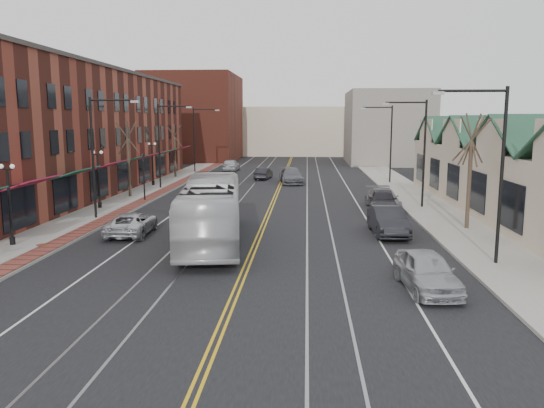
# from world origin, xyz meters

# --- Properties ---
(ground) EXTENTS (160.00, 160.00, 0.00)m
(ground) POSITION_xyz_m (0.00, 0.00, 0.00)
(ground) COLOR black
(ground) RESTS_ON ground
(sidewalk_left) EXTENTS (4.00, 120.00, 0.15)m
(sidewalk_left) POSITION_xyz_m (-12.00, 20.00, 0.07)
(sidewalk_left) COLOR gray
(sidewalk_left) RESTS_ON ground
(sidewalk_right) EXTENTS (4.00, 120.00, 0.15)m
(sidewalk_right) POSITION_xyz_m (12.00, 20.00, 0.07)
(sidewalk_right) COLOR gray
(sidewalk_right) RESTS_ON ground
(building_left) EXTENTS (10.00, 50.00, 11.00)m
(building_left) POSITION_xyz_m (-19.00, 27.00, 5.50)
(building_left) COLOR maroon
(building_left) RESTS_ON ground
(building_right) EXTENTS (8.00, 36.00, 4.60)m
(building_right) POSITION_xyz_m (18.00, 20.00, 2.30)
(building_right) COLOR beige
(building_right) RESTS_ON ground
(backdrop_left) EXTENTS (14.00, 18.00, 14.00)m
(backdrop_left) POSITION_xyz_m (-16.00, 70.00, 7.00)
(backdrop_left) COLOR maroon
(backdrop_left) RESTS_ON ground
(backdrop_mid) EXTENTS (22.00, 14.00, 9.00)m
(backdrop_mid) POSITION_xyz_m (0.00, 85.00, 4.50)
(backdrop_mid) COLOR beige
(backdrop_mid) RESTS_ON ground
(backdrop_right) EXTENTS (12.00, 16.00, 11.00)m
(backdrop_right) POSITION_xyz_m (15.00, 65.00, 5.50)
(backdrop_right) COLOR slate
(backdrop_right) RESTS_ON ground
(streetlight_l_1) EXTENTS (3.33, 0.25, 8.00)m
(streetlight_l_1) POSITION_xyz_m (-11.05, 16.00, 5.03)
(streetlight_l_1) COLOR black
(streetlight_l_1) RESTS_ON sidewalk_left
(streetlight_l_2) EXTENTS (3.33, 0.25, 8.00)m
(streetlight_l_2) POSITION_xyz_m (-11.05, 32.00, 5.03)
(streetlight_l_2) COLOR black
(streetlight_l_2) RESTS_ON sidewalk_left
(streetlight_l_3) EXTENTS (3.33, 0.25, 8.00)m
(streetlight_l_3) POSITION_xyz_m (-11.05, 48.00, 5.03)
(streetlight_l_3) COLOR black
(streetlight_l_3) RESTS_ON sidewalk_left
(streetlight_r_0) EXTENTS (3.33, 0.25, 8.00)m
(streetlight_r_0) POSITION_xyz_m (11.05, 6.00, 5.03)
(streetlight_r_0) COLOR black
(streetlight_r_0) RESTS_ON sidewalk_right
(streetlight_r_1) EXTENTS (3.33, 0.25, 8.00)m
(streetlight_r_1) POSITION_xyz_m (11.05, 22.00, 5.03)
(streetlight_r_1) COLOR black
(streetlight_r_1) RESTS_ON sidewalk_right
(streetlight_r_2) EXTENTS (3.33, 0.25, 8.00)m
(streetlight_r_2) POSITION_xyz_m (11.05, 38.00, 5.03)
(streetlight_r_2) COLOR black
(streetlight_r_2) RESTS_ON sidewalk_right
(lamppost_l_1) EXTENTS (0.84, 0.28, 4.27)m
(lamppost_l_1) POSITION_xyz_m (-12.80, 8.00, 2.20)
(lamppost_l_1) COLOR black
(lamppost_l_1) RESTS_ON sidewalk_left
(lamppost_l_2) EXTENTS (0.84, 0.28, 4.27)m
(lamppost_l_2) POSITION_xyz_m (-12.80, 20.00, 2.20)
(lamppost_l_2) COLOR black
(lamppost_l_2) RESTS_ON sidewalk_left
(lamppost_l_3) EXTENTS (0.84, 0.28, 4.27)m
(lamppost_l_3) POSITION_xyz_m (-12.80, 34.00, 2.20)
(lamppost_l_3) COLOR black
(lamppost_l_3) RESTS_ON sidewalk_left
(tree_left_near) EXTENTS (1.78, 1.37, 6.48)m
(tree_left_near) POSITION_xyz_m (-12.50, 26.00, 3.51)
(tree_left_near) COLOR #382B21
(tree_left_near) RESTS_ON sidewalk_left
(tree_left_far) EXTENTS (1.66, 1.28, 6.02)m
(tree_left_far) POSITION_xyz_m (-12.50, 42.00, 3.28)
(tree_left_far) COLOR #382B21
(tree_left_far) RESTS_ON sidewalk_left
(tree_right_mid) EXTENTS (1.90, 1.46, 6.93)m
(tree_right_mid) POSITION_xyz_m (12.50, 14.00, 3.75)
(tree_right_mid) COLOR #382B21
(tree_right_mid) RESTS_ON sidewalk_right
(manhole_far) EXTENTS (0.60, 0.60, 0.02)m
(manhole_far) POSITION_xyz_m (-11.20, 8.00, 0.16)
(manhole_far) COLOR #592D19
(manhole_far) RESTS_ON sidewalk_left
(traffic_signal) EXTENTS (0.18, 0.15, 3.80)m
(traffic_signal) POSITION_xyz_m (-10.60, 24.00, 2.35)
(traffic_signal) COLOR black
(traffic_signal) RESTS_ON sidewalk_left
(transit_bus) EXTENTS (4.60, 12.97, 3.54)m
(transit_bus) POSITION_xyz_m (-2.44, 9.79, 1.77)
(transit_bus) COLOR silver
(transit_bus) RESTS_ON ground
(parked_suv) EXTENTS (2.47, 4.95, 1.35)m
(parked_suv) POSITION_xyz_m (-7.50, 11.44, 0.67)
(parked_suv) COLOR silver
(parked_suv) RESTS_ON ground
(parked_car_a) EXTENTS (2.25, 4.73, 1.56)m
(parked_car_a) POSITION_xyz_m (7.50, 2.17, 0.78)
(parked_car_a) COLOR #A6A7AD
(parked_car_a) RESTS_ON ground
(parked_car_b) EXTENTS (1.97, 5.09, 1.65)m
(parked_car_b) POSITION_xyz_m (7.50, 12.43, 0.83)
(parked_car_b) COLOR black
(parked_car_b) RESTS_ON ground
(parked_car_c) EXTENTS (2.30, 5.36, 1.54)m
(parked_car_c) POSITION_xyz_m (8.49, 21.64, 0.77)
(parked_car_c) COLOR slate
(parked_car_c) RESTS_ON ground
(parked_car_d) EXTENTS (2.41, 4.96, 1.63)m
(parked_car_d) POSITION_xyz_m (8.35, 20.66, 0.81)
(parked_car_d) COLOR black
(parked_car_d) RESTS_ON ground
(distant_car_left) EXTENTS (1.91, 4.12, 1.31)m
(distant_car_left) POSITION_xyz_m (-2.18, 41.20, 0.65)
(distant_car_left) COLOR black
(distant_car_left) RESTS_ON ground
(distant_car_right) EXTENTS (2.97, 5.79, 1.61)m
(distant_car_right) POSITION_xyz_m (1.09, 37.47, 0.80)
(distant_car_right) COLOR #5B5D62
(distant_car_right) RESTS_ON ground
(distant_car_far) EXTENTS (1.98, 4.84, 1.64)m
(distant_car_far) POSITION_xyz_m (-7.19, 50.30, 0.82)
(distant_car_far) COLOR #ABAFB2
(distant_car_far) RESTS_ON ground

